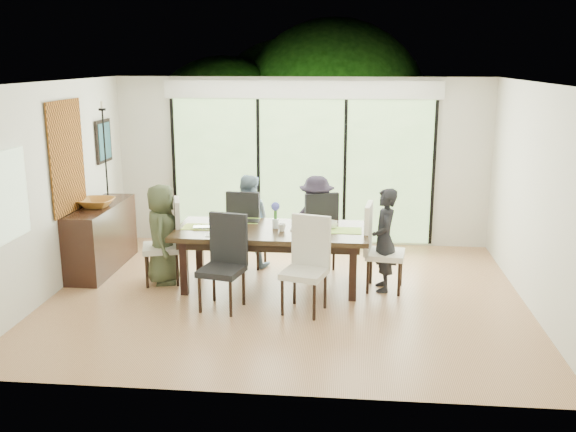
# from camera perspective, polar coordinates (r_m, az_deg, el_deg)

# --- Properties ---
(floor) EXTENTS (6.00, 5.00, 0.01)m
(floor) POSITION_cam_1_polar(r_m,az_deg,el_deg) (8.32, -0.17, -7.15)
(floor) COLOR #915C3A
(floor) RESTS_ON ground
(ceiling) EXTENTS (6.00, 5.00, 0.01)m
(ceiling) POSITION_cam_1_polar(r_m,az_deg,el_deg) (7.78, -0.18, 11.85)
(ceiling) COLOR white
(ceiling) RESTS_ON wall_back
(wall_back) EXTENTS (6.00, 0.02, 2.70)m
(wall_back) POSITION_cam_1_polar(r_m,az_deg,el_deg) (10.40, 1.22, 4.84)
(wall_back) COLOR silver
(wall_back) RESTS_ON floor
(wall_front) EXTENTS (6.00, 0.02, 2.70)m
(wall_front) POSITION_cam_1_polar(r_m,az_deg,el_deg) (5.52, -2.80, -3.28)
(wall_front) COLOR silver
(wall_front) RESTS_ON floor
(wall_left) EXTENTS (0.02, 5.00, 2.70)m
(wall_left) POSITION_cam_1_polar(r_m,az_deg,el_deg) (8.76, -20.17, 2.29)
(wall_left) COLOR white
(wall_left) RESTS_ON floor
(wall_right) EXTENTS (0.02, 5.00, 2.70)m
(wall_right) POSITION_cam_1_polar(r_m,az_deg,el_deg) (8.21, 21.23, 1.47)
(wall_right) COLOR beige
(wall_right) RESTS_ON floor
(glass_doors) EXTENTS (4.20, 0.02, 2.30)m
(glass_doors) POSITION_cam_1_polar(r_m,az_deg,el_deg) (10.38, 1.20, 3.98)
(glass_doors) COLOR #598C3F
(glass_doors) RESTS_ON wall_back
(blinds_header) EXTENTS (4.40, 0.06, 0.28)m
(blinds_header) POSITION_cam_1_polar(r_m,az_deg,el_deg) (10.23, 1.23, 11.17)
(blinds_header) COLOR white
(blinds_header) RESTS_ON wall_back
(mullion_a) EXTENTS (0.05, 0.04, 2.30)m
(mullion_a) POSITION_cam_1_polar(r_m,az_deg,el_deg) (10.74, -10.08, 4.10)
(mullion_a) COLOR black
(mullion_a) RESTS_ON wall_back
(mullion_b) EXTENTS (0.05, 0.04, 2.30)m
(mullion_b) POSITION_cam_1_polar(r_m,az_deg,el_deg) (10.45, -2.64, 4.04)
(mullion_b) COLOR black
(mullion_b) RESTS_ON wall_back
(mullion_c) EXTENTS (0.05, 0.04, 2.30)m
(mullion_c) POSITION_cam_1_polar(r_m,az_deg,el_deg) (10.34, 5.07, 3.90)
(mullion_c) COLOR black
(mullion_c) RESTS_ON wall_back
(mullion_d) EXTENTS (0.05, 0.04, 2.30)m
(mullion_d) POSITION_cam_1_polar(r_m,az_deg,el_deg) (10.43, 12.80, 3.69)
(mullion_d) COLOR black
(mullion_d) RESTS_ON wall_back
(side_window) EXTENTS (0.02, 0.90, 1.00)m
(side_window) POSITION_cam_1_polar(r_m,az_deg,el_deg) (7.68, -23.81, 1.57)
(side_window) COLOR #8CAD7F
(side_window) RESTS_ON wall_left
(deck) EXTENTS (6.00, 1.80, 0.10)m
(deck) POSITION_cam_1_polar(r_m,az_deg,el_deg) (11.56, 1.53, -1.34)
(deck) COLOR brown
(deck) RESTS_ON ground
(rail_top) EXTENTS (6.00, 0.08, 0.06)m
(rail_top) POSITION_cam_1_polar(r_m,az_deg,el_deg) (12.20, 1.82, 2.36)
(rail_top) COLOR #513423
(rail_top) RESTS_ON deck
(foliage_left) EXTENTS (3.20, 3.20, 3.20)m
(foliage_left) POSITION_cam_1_polar(r_m,az_deg,el_deg) (13.28, -5.70, 7.12)
(foliage_left) COLOR #14380F
(foliage_left) RESTS_ON ground
(foliage_mid) EXTENTS (4.00, 4.00, 4.00)m
(foliage_mid) POSITION_cam_1_polar(r_m,az_deg,el_deg) (13.59, 4.02, 8.83)
(foliage_mid) COLOR #14380F
(foliage_mid) RESTS_ON ground
(foliage_right) EXTENTS (2.80, 2.80, 2.80)m
(foliage_right) POSITION_cam_1_polar(r_m,az_deg,el_deg) (12.92, 11.91, 5.91)
(foliage_right) COLOR #14380F
(foliage_right) RESTS_ON ground
(foliage_far) EXTENTS (3.60, 3.60, 3.60)m
(foliage_far) POSITION_cam_1_polar(r_m,az_deg,el_deg) (14.36, 0.06, 8.41)
(foliage_far) COLOR #14380F
(foliage_far) RESTS_ON ground
(table_top) EXTENTS (2.53, 1.16, 0.06)m
(table_top) POSITION_cam_1_polar(r_m,az_deg,el_deg) (8.46, -1.49, -1.36)
(table_top) COLOR black
(table_top) RESTS_ON floor
(table_apron) EXTENTS (2.32, 0.95, 0.11)m
(table_apron) POSITION_cam_1_polar(r_m,az_deg,el_deg) (8.48, -1.49, -1.98)
(table_apron) COLOR black
(table_apron) RESTS_ON floor
(table_leg_fl) EXTENTS (0.09, 0.09, 0.73)m
(table_leg_fl) POSITION_cam_1_polar(r_m,az_deg,el_deg) (8.37, -9.22, -4.54)
(table_leg_fl) COLOR black
(table_leg_fl) RESTS_ON floor
(table_leg_fr) EXTENTS (0.09, 0.09, 0.73)m
(table_leg_fr) POSITION_cam_1_polar(r_m,az_deg,el_deg) (8.10, 5.78, -5.04)
(table_leg_fr) COLOR black
(table_leg_fr) RESTS_ON floor
(table_leg_bl) EXTENTS (0.09, 0.09, 0.73)m
(table_leg_bl) POSITION_cam_1_polar(r_m,az_deg,el_deg) (9.16, -7.87, -2.86)
(table_leg_bl) COLOR black
(table_leg_bl) RESTS_ON floor
(table_leg_br) EXTENTS (0.09, 0.09, 0.73)m
(table_leg_br) POSITION_cam_1_polar(r_m,az_deg,el_deg) (8.92, 5.78, -3.26)
(table_leg_br) COLOR black
(table_leg_br) RESTS_ON floor
(chair_left_end) EXTENTS (0.60, 0.60, 1.16)m
(chair_left_end) POSITION_cam_1_polar(r_m,az_deg,el_deg) (8.81, -11.22, -2.21)
(chair_left_end) COLOR beige
(chair_left_end) RESTS_ON floor
(chair_right_end) EXTENTS (0.54, 0.54, 1.16)m
(chair_right_end) POSITION_cam_1_polar(r_m,az_deg,el_deg) (8.46, 8.67, -2.78)
(chair_right_end) COLOR white
(chair_right_end) RESTS_ON floor
(chair_far_left) EXTENTS (0.55, 0.55, 1.16)m
(chair_far_left) POSITION_cam_1_polar(r_m,az_deg,el_deg) (9.38, -3.58, -0.99)
(chair_far_left) COLOR black
(chair_far_left) RESTS_ON floor
(chair_far_right) EXTENTS (0.63, 0.63, 1.16)m
(chair_far_right) POSITION_cam_1_polar(r_m,az_deg,el_deg) (9.27, 2.54, -1.15)
(chair_far_right) COLOR black
(chair_far_right) RESTS_ON floor
(chair_near_left) EXTENTS (0.58, 0.58, 1.16)m
(chair_near_left) POSITION_cam_1_polar(r_m,az_deg,el_deg) (7.76, -5.95, -4.21)
(chair_near_left) COLOR black
(chair_near_left) RESTS_ON floor
(chair_near_right) EXTENTS (0.60, 0.60, 1.16)m
(chair_near_right) POSITION_cam_1_polar(r_m,az_deg,el_deg) (7.63, 1.45, -4.46)
(chair_near_right) COLOR silver
(chair_near_right) RESTS_ON floor
(person_left_end) EXTENTS (0.49, 0.69, 1.36)m
(person_left_end) POSITION_cam_1_polar(r_m,az_deg,el_deg) (8.78, -11.12, -1.58)
(person_left_end) COLOR #3D462F
(person_left_end) RESTS_ON floor
(person_right_end) EXTENTS (0.44, 0.66, 1.36)m
(person_right_end) POSITION_cam_1_polar(r_m,az_deg,el_deg) (8.43, 8.56, -2.12)
(person_right_end) COLOR black
(person_right_end) RESTS_ON floor
(person_far_left) EXTENTS (0.67, 0.45, 1.36)m
(person_far_left) POSITION_cam_1_polar(r_m,az_deg,el_deg) (9.33, -3.60, -0.43)
(person_far_left) COLOR #7693AB
(person_far_left) RESTS_ON floor
(person_far_right) EXTENTS (0.66, 0.45, 1.36)m
(person_far_right) POSITION_cam_1_polar(r_m,az_deg,el_deg) (9.23, 2.54, -0.58)
(person_far_right) COLOR black
(person_far_right) RESTS_ON floor
(placemat_left) EXTENTS (0.46, 0.34, 0.01)m
(placemat_left) POSITION_cam_1_polar(r_m,az_deg,el_deg) (8.61, -7.78, -0.96)
(placemat_left) COLOR #91A73B
(placemat_left) RESTS_ON table_top
(placemat_right) EXTENTS (0.46, 0.34, 0.01)m
(placemat_right) POSITION_cam_1_polar(r_m,az_deg,el_deg) (8.39, 4.96, -1.29)
(placemat_right) COLOR #8FBB42
(placemat_right) RESTS_ON table_top
(placemat_far_l) EXTENTS (0.46, 0.34, 0.01)m
(placemat_far_l) POSITION_cam_1_polar(r_m,az_deg,el_deg) (8.89, -4.05, -0.39)
(placemat_far_l) COLOR #7CA33A
(placemat_far_l) RESTS_ON table_top
(placemat_far_r) EXTENTS (0.46, 0.34, 0.01)m
(placemat_far_r) POSITION_cam_1_polar(r_m,az_deg,el_deg) (8.78, 2.39, -0.55)
(placemat_far_r) COLOR #A5B942
(placemat_far_r) RESTS_ON table_top
(placemat_paper) EXTENTS (0.46, 0.34, 0.01)m
(placemat_paper) POSITION_cam_1_polar(r_m,az_deg,el_deg) (8.25, -5.55, -1.56)
(placemat_paper) COLOR white
(placemat_paper) RESTS_ON table_top
(tablet_far_l) EXTENTS (0.27, 0.19, 0.01)m
(tablet_far_l) POSITION_cam_1_polar(r_m,az_deg,el_deg) (8.83, -3.47, -0.43)
(tablet_far_l) COLOR black
(tablet_far_l) RESTS_ON table_top
(tablet_far_r) EXTENTS (0.25, 0.18, 0.01)m
(tablet_far_r) POSITION_cam_1_polar(r_m,az_deg,el_deg) (8.74, 2.05, -0.57)
(tablet_far_r) COLOR black
(tablet_far_r) RESTS_ON table_top
(papers) EXTENTS (0.32, 0.23, 0.00)m
(papers) POSITION_cam_1_polar(r_m,az_deg,el_deg) (8.34, 3.24, -1.35)
(papers) COLOR white
(papers) RESTS_ON table_top
(platter_base) EXTENTS (0.27, 0.27, 0.03)m
(platter_base) POSITION_cam_1_polar(r_m,az_deg,el_deg) (8.24, -5.55, -1.46)
(platter_base) COLOR white
(platter_base) RESTS_ON table_top
(platter_snacks) EXTENTS (0.21, 0.21, 0.01)m
(platter_snacks) POSITION_cam_1_polar(r_m,az_deg,el_deg) (8.24, -5.55, -1.33)
(platter_snacks) COLOR #C36617
(platter_snacks) RESTS_ON table_top
(vase) EXTENTS (0.08, 0.08, 0.13)m
(vase) POSITION_cam_1_polar(r_m,az_deg,el_deg) (8.47, -1.12, -0.66)
(vase) COLOR silver
(vase) RESTS_ON table_top
(hyacinth_stems) EXTENTS (0.04, 0.04, 0.17)m
(hyacinth_stems) POSITION_cam_1_polar(r_m,az_deg,el_deg) (8.44, -1.12, 0.17)
(hyacinth_stems) COLOR #337226
(hyacinth_stems) RESTS_ON table_top
(hyacinth_blooms) EXTENTS (0.12, 0.12, 0.12)m
(hyacinth_blooms) POSITION_cam_1_polar(r_m,az_deg,el_deg) (8.42, -1.13, 0.87)
(hyacinth_blooms) COLOR #545BD4
(hyacinth_blooms) RESTS_ON table_top
(laptop) EXTENTS (0.38, 0.28, 0.03)m
(laptop) POSITION_cam_1_polar(r_m,az_deg,el_deg) (8.49, -7.28, -1.08)
(laptop) COLOR silver
(laptop) RESTS_ON table_top
(cup_a) EXTENTS (0.18, 0.18, 0.10)m
(cup_a) POSITION_cam_1_polar(r_m,az_deg,el_deg) (8.69, -5.96, -0.45)
(cup_a) COLOR white
(cup_a) RESTS_ON table_top
(cup_b) EXTENTS (0.15, 0.15, 0.10)m
(cup_b) POSITION_cam_1_polar(r_m,az_deg,el_deg) (8.32, -0.55, -1.03)
(cup_b) COLOR white
(cup_b) RESTS_ON table_top
(cup_c) EXTENTS (0.17, 0.17, 0.10)m
(cup_c) POSITION_cam_1_polar(r_m,az_deg,el_deg) (8.47, 3.97, -0.78)
(cup_c) COLOR white
(cup_c) RESTS_ON table_top
(book) EXTENTS (0.18, 0.24, 0.02)m
(book) POSITION_cam_1_polar(r_m,az_deg,el_deg) (8.47, 0.23, -1.05)
(book) COLOR white
(book) RESTS_ON table_top
(sideboard) EXTENTS (0.47, 1.67, 0.94)m
(sideboard) POSITION_cam_1_polar(r_m,az_deg,el_deg) (9.62, -16.24, -1.83)
(sideboard) COLOR black
(sideboard) RESTS_ON floor
(bowl) EXTENTS (0.50, 0.50, 0.12)m
(bowl) POSITION_cam_1_polar(r_m,az_deg,el_deg) (9.40, -16.68, 1.13)
(bowl) COLOR #985F21
(bowl) RESTS_ON sideboard
(candlestick_base) EXTENTS (0.10, 0.10, 0.04)m
(candlestick_base) POSITION_cam_1_polar(r_m,az_deg,el_deg) (9.82, -15.69, 1.48)
(candlestick_base) COLOR black
(candlestick_base) RESTS_ON sideboard
(candlestick_shaft) EXTENTS (0.03, 0.03, 1.31)m
(candlestick_shaft) POSITION_cam_1_polar(r_m,az_deg,el_deg) (9.70, -15.94, 5.28)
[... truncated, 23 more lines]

